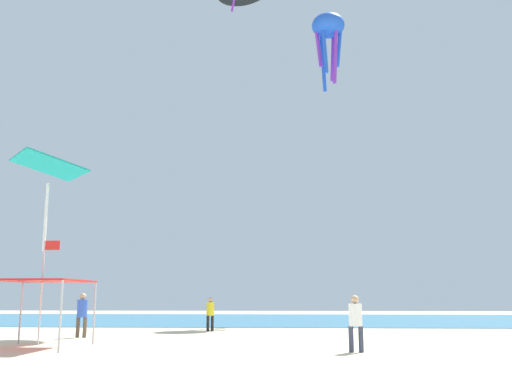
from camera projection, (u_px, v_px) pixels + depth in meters
The scene contains 9 objects.
ground at pixel (252, 371), 13.78m from camera, with size 110.00×110.00×0.10m, color beige.
ocean_strip at pixel (275, 319), 43.06m from camera, with size 110.00×24.03×0.03m, color teal.
canopy_tent at pixel (41, 283), 19.58m from camera, with size 2.85×3.26×2.29m.
person_near_tent at pixel (82, 311), 24.29m from camera, with size 0.49×0.44×1.86m.
person_leftmost at pixel (210, 311), 28.80m from camera, with size 0.40×0.40×1.68m.
person_central at pixel (355, 319), 17.92m from camera, with size 0.47×0.42×1.76m.
banner_flag at pixel (44, 281), 21.00m from camera, with size 0.61×0.06×3.78m.
kite_octopus_blue at pixel (328, 29), 44.43m from camera, with size 2.68×2.68×6.04m.
kite_diamond_teal at pixel (49, 170), 26.75m from camera, with size 4.17×4.18×4.42m.
Camera 1 is at (0.85, -14.31, 1.73)m, focal length 39.86 mm.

